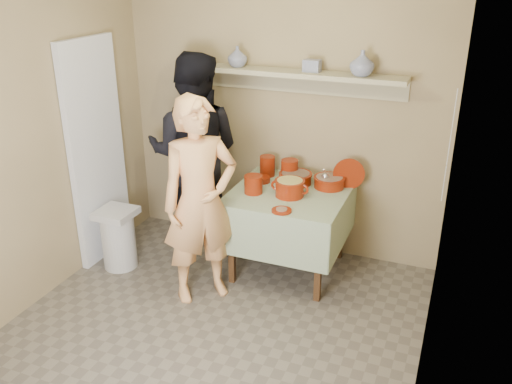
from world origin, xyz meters
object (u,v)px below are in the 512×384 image
at_px(person_helper, 194,153).
at_px(trash_bin, 118,238).
at_px(serving_table, 289,204).
at_px(cazuela_rice, 290,187).
at_px(person_cook, 200,202).

xyz_separation_m(person_helper, trash_bin, (-0.45, -0.67, -0.65)).
height_order(serving_table, cazuela_rice, cazuela_rice).
bearing_deg(serving_table, cazuela_rice, -73.50).
relative_size(person_helper, trash_bin, 3.33).
relative_size(person_cook, serving_table, 1.73).
xyz_separation_m(person_cook, serving_table, (0.53, 0.63, -0.20)).
bearing_deg(person_cook, serving_table, 4.68).
distance_m(serving_table, trash_bin, 1.57).
bearing_deg(serving_table, person_cook, -129.79).
bearing_deg(person_cook, trash_bin, 126.85).
bearing_deg(person_helper, cazuela_rice, 154.39).
xyz_separation_m(cazuela_rice, trash_bin, (-1.46, -0.42, -0.56)).
xyz_separation_m(person_cook, trash_bin, (-0.91, 0.12, -0.56)).
bearing_deg(person_helper, trash_bin, 44.06).
xyz_separation_m(person_helper, cazuela_rice, (1.02, -0.25, -0.09)).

